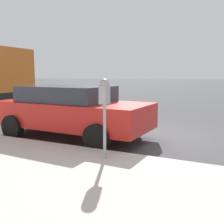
{
  "coord_description": "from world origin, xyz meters",
  "views": [
    {
      "loc": [
        -7.01,
        -2.2,
        1.7
      ],
      "look_at": [
        -2.68,
        -0.11,
        1.03
      ],
      "focal_mm": 42.0,
      "sensor_mm": 36.0,
      "label": 1
    }
  ],
  "objects": [
    {
      "name": "sidewalk",
      "position": [
        -4.95,
        0.0,
        0.07
      ],
      "size": [
        5.5,
        56.0,
        0.13
      ],
      "primitive_type": "cube",
      "color": "#BCB7AD",
      "rests_on": "ground_plane"
    },
    {
      "name": "car_red",
      "position": [
        -1.06,
        1.93,
        0.76
      ],
      "size": [
        2.14,
        4.36,
        1.41
      ],
      "rotation": [
        0.0,
        0.0,
        3.11
      ],
      "color": "#B21E19",
      "rests_on": "ground_plane"
    },
    {
      "name": "ground_plane",
      "position": [
        0.0,
        0.0,
        0.0
      ],
      "size": [
        220.0,
        220.0,
        0.0
      ],
      "primitive_type": "plane",
      "color": "#424244"
    },
    {
      "name": "parking_meter",
      "position": [
        -2.72,
        0.03,
        1.29
      ],
      "size": [
        0.21,
        0.19,
        1.51
      ],
      "color": "gray",
      "rests_on": "sidewalk"
    }
  ]
}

